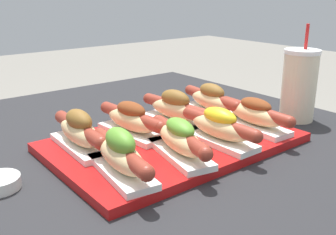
% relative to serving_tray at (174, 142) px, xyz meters
% --- Properties ---
extents(serving_tray, '(0.50, 0.32, 0.02)m').
position_rel_serving_tray_xyz_m(serving_tray, '(0.00, 0.00, 0.00)').
color(serving_tray, '#B71414').
rests_on(serving_tray, patio_table).
extents(hot_dog_0, '(0.08, 0.21, 0.08)m').
position_rel_serving_tray_xyz_m(hot_dog_0, '(-0.18, -0.08, 0.04)').
color(hot_dog_0, white).
rests_on(hot_dog_0, serving_tray).
extents(hot_dog_1, '(0.09, 0.21, 0.07)m').
position_rel_serving_tray_xyz_m(hot_dog_1, '(-0.05, -0.08, 0.04)').
color(hot_dog_1, white).
rests_on(hot_dog_1, serving_tray).
extents(hot_dog_2, '(0.06, 0.21, 0.07)m').
position_rel_serving_tray_xyz_m(hot_dog_2, '(0.05, -0.08, 0.04)').
color(hot_dog_2, white).
rests_on(hot_dog_2, serving_tray).
extents(hot_dog_3, '(0.07, 0.21, 0.07)m').
position_rel_serving_tray_xyz_m(hot_dog_3, '(0.18, -0.07, 0.04)').
color(hot_dog_3, white).
rests_on(hot_dog_3, serving_tray).
extents(hot_dog_4, '(0.07, 0.21, 0.08)m').
position_rel_serving_tray_xyz_m(hot_dog_4, '(-0.18, 0.07, 0.04)').
color(hot_dog_4, white).
rests_on(hot_dog_4, serving_tray).
extents(hot_dog_5, '(0.07, 0.21, 0.07)m').
position_rel_serving_tray_xyz_m(hot_dog_5, '(-0.06, 0.07, 0.04)').
color(hot_dog_5, white).
rests_on(hot_dog_5, serving_tray).
extents(hot_dog_6, '(0.08, 0.21, 0.08)m').
position_rel_serving_tray_xyz_m(hot_dog_6, '(0.06, 0.07, 0.04)').
color(hot_dog_6, white).
rests_on(hot_dog_6, serving_tray).
extents(hot_dog_7, '(0.08, 0.21, 0.08)m').
position_rel_serving_tray_xyz_m(hot_dog_7, '(0.18, 0.07, 0.04)').
color(hot_dog_7, white).
rests_on(hot_dog_7, serving_tray).
extents(drink_cup, '(0.09, 0.09, 0.24)m').
position_rel_serving_tray_xyz_m(drink_cup, '(0.35, -0.05, 0.08)').
color(drink_cup, beige).
rests_on(drink_cup, patio_table).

